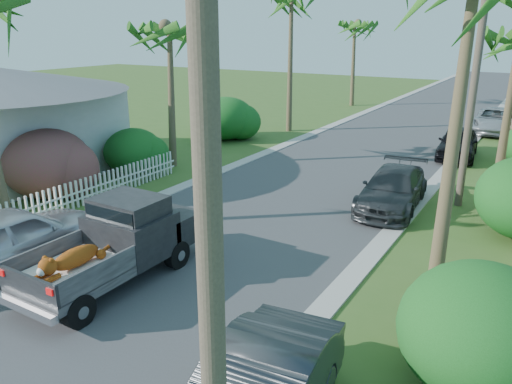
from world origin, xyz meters
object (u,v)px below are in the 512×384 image
Objects in this scene: utility_pole_b at (475,75)px; parked_car_rd at (495,121)px; palm_l_d at (356,23)px; pickup_truck at (123,239)px; palm_l_b at (168,27)px; parked_car_rm at (392,189)px; parked_car_rf at (458,143)px; utility_pole_a at (208,207)px; parked_car_ln at (14,238)px.

parked_car_rd is at bearing 92.28° from utility_pole_b.
palm_l_d is at bearing 151.64° from parked_car_rd.
palm_l_b is (-6.03, 9.14, 5.14)m from pickup_truck.
palm_l_b is at bearing -127.36° from parked_car_rd.
pickup_truck is at bearing -121.60° from parked_car_rm.
parked_car_rf is (4.99, 17.44, -0.27)m from pickup_truck.
pickup_truck is 25.86m from parked_car_rd.
utility_pole_a reaches higher than parked_car_rd.
pickup_truck is 12.51m from utility_pole_b.
parked_car_rd is (0.78, 7.77, -0.01)m from parked_car_rf.
pickup_truck is 0.98× the size of parked_car_rd.
parked_car_rm is at bearing -142.52° from utility_pole_b.
utility_pole_a is (2.00, -13.47, 3.92)m from parked_car_rm.
parked_car_rd is at bearing -106.76° from parked_car_ln.
pickup_truck is at bearing -103.96° from parked_car_rd.
parked_car_rd is 27.74m from parked_car_ln.
parked_car_ln is 10.60m from utility_pole_a.
palm_l_d is at bearing 89.22° from palm_l_b.
palm_l_d is at bearing 109.47° from parked_car_rm.
parked_car_rm is at bearing -2.94° from palm_l_b.
palm_l_d is at bearing 119.95° from utility_pole_b.
parked_car_ln is 0.55× the size of utility_pole_a.
palm_l_b is 0.82× the size of utility_pole_a.
palm_l_b is at bearing -71.44° from parked_car_ln.
utility_pole_a reaches higher than pickup_truck.
parked_car_rm is (4.37, 8.61, -0.33)m from pickup_truck.
palm_l_d is 24.31m from utility_pole_b.
utility_pole_b is (9.20, 11.31, 3.76)m from parked_car_ln.
parked_car_rd is 1.06× the size of parked_car_ln.
palm_l_d is at bearing 100.42° from pickup_truck.
palm_l_b is at bearing 123.39° from pickup_truck.
parked_car_ln is (-7.82, -18.60, 0.10)m from parked_car_rf.
utility_pole_b is (0.00, 15.00, 0.00)m from utility_pole_a.
palm_l_d is (-2.90, 32.31, 5.60)m from parked_car_ln.
palm_l_b is (-11.80, -16.07, 5.42)m from parked_car_rd.
parked_car_rd reaches higher than parked_car_rm.
utility_pole_b reaches higher than palm_l_b.
parked_car_rf is 0.56× the size of palm_l_d.
parked_car_rd is (1.40, 16.60, 0.04)m from parked_car_rm.
palm_l_b is (-11.02, -8.29, 5.41)m from parked_car_rf.
utility_pole_b is (1.38, -7.29, 3.86)m from parked_car_rf.
pickup_truck is 1.08× the size of parked_car_rm.
palm_l_d is (-5.73, 31.14, 5.43)m from pickup_truck.
pickup_truck is 1.18× the size of parked_car_rf.
utility_pole_b is (6.37, 10.14, 3.59)m from pickup_truck.
palm_l_b is at bearing 172.39° from parked_car_rm.
parked_car_rd is at bearing 80.50° from parked_car_rm.
parked_car_rd is at bearing -27.30° from palm_l_d.
parked_car_rm is 14.17m from utility_pole_a.
pickup_truck is 3.06m from parked_car_ln.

